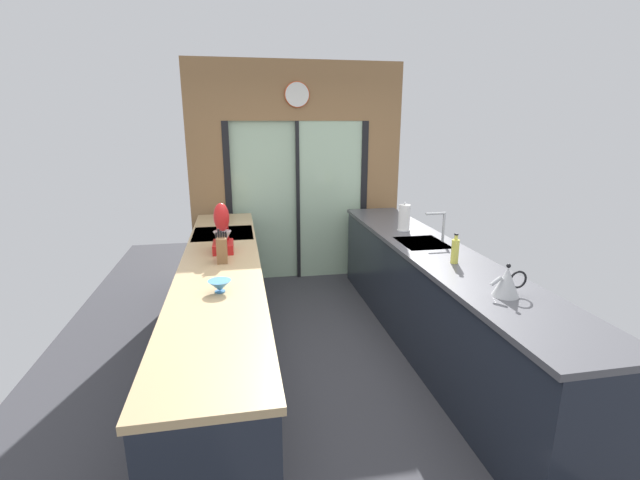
{
  "coord_description": "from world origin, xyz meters",
  "views": [
    {
      "loc": [
        -0.75,
        -3.06,
        1.98
      ],
      "look_at": [
        -0.04,
        0.67,
        0.96
      ],
      "focal_mm": 24.52,
      "sensor_mm": 36.0,
      "label": 1
    }
  ],
  "objects_px": {
    "mixing_bowl": "(220,286)",
    "paper_towel_roll": "(404,218)",
    "kettle": "(507,282)",
    "oven_range": "(226,277)",
    "knife_block": "(222,249)",
    "stand_mixer": "(222,233)",
    "soap_bottle": "(455,251)"
  },
  "relations": [
    {
      "from": "kettle",
      "to": "paper_towel_roll",
      "type": "distance_m",
      "value": 1.75
    },
    {
      "from": "knife_block",
      "to": "soap_bottle",
      "type": "xyz_separation_m",
      "value": [
        1.78,
        -0.37,
        -0.0
      ]
    },
    {
      "from": "mixing_bowl",
      "to": "paper_towel_roll",
      "type": "bearing_deg",
      "value": 37.23
    },
    {
      "from": "knife_block",
      "to": "soap_bottle",
      "type": "bearing_deg",
      "value": -11.77
    },
    {
      "from": "knife_block",
      "to": "kettle",
      "type": "relative_size",
      "value": 1.05
    },
    {
      "from": "soap_bottle",
      "to": "stand_mixer",
      "type": "bearing_deg",
      "value": 159.62
    },
    {
      "from": "kettle",
      "to": "paper_towel_roll",
      "type": "xyz_separation_m",
      "value": [
        -0.0,
        1.75,
        0.04
      ]
    },
    {
      "from": "mixing_bowl",
      "to": "soap_bottle",
      "type": "xyz_separation_m",
      "value": [
        1.78,
        0.28,
        0.06
      ]
    },
    {
      "from": "soap_bottle",
      "to": "paper_towel_roll",
      "type": "height_order",
      "value": "paper_towel_roll"
    },
    {
      "from": "stand_mixer",
      "to": "oven_range",
      "type": "bearing_deg",
      "value": 91.62
    },
    {
      "from": "kettle",
      "to": "mixing_bowl",
      "type": "bearing_deg",
      "value": 167.3
    },
    {
      "from": "oven_range",
      "to": "knife_block",
      "type": "distance_m",
      "value": 1.1
    },
    {
      "from": "oven_range",
      "to": "kettle",
      "type": "height_order",
      "value": "kettle"
    },
    {
      "from": "kettle",
      "to": "oven_range",
      "type": "bearing_deg",
      "value": 132.14
    },
    {
      "from": "oven_range",
      "to": "mixing_bowl",
      "type": "relative_size",
      "value": 6.18
    },
    {
      "from": "mixing_bowl",
      "to": "paper_towel_roll",
      "type": "distance_m",
      "value": 2.24
    },
    {
      "from": "oven_range",
      "to": "knife_block",
      "type": "xyz_separation_m",
      "value": [
        0.02,
        -0.94,
        0.57
      ]
    },
    {
      "from": "mixing_bowl",
      "to": "kettle",
      "type": "bearing_deg",
      "value": -12.7
    },
    {
      "from": "knife_block",
      "to": "stand_mixer",
      "type": "xyz_separation_m",
      "value": [
        0.0,
        0.29,
        0.06
      ]
    },
    {
      "from": "knife_block",
      "to": "paper_towel_roll",
      "type": "distance_m",
      "value": 1.91
    },
    {
      "from": "mixing_bowl",
      "to": "paper_towel_roll",
      "type": "xyz_separation_m",
      "value": [
        1.78,
        1.35,
        0.09
      ]
    },
    {
      "from": "oven_range",
      "to": "knife_block",
      "type": "relative_size",
      "value": 3.47
    },
    {
      "from": "oven_range",
      "to": "soap_bottle",
      "type": "distance_m",
      "value": 2.3
    },
    {
      "from": "oven_range",
      "to": "soap_bottle",
      "type": "relative_size",
      "value": 3.86
    },
    {
      "from": "oven_range",
      "to": "mixing_bowl",
      "type": "distance_m",
      "value": 1.67
    },
    {
      "from": "oven_range",
      "to": "stand_mixer",
      "type": "height_order",
      "value": "stand_mixer"
    },
    {
      "from": "stand_mixer",
      "to": "soap_bottle",
      "type": "distance_m",
      "value": 1.9
    },
    {
      "from": "paper_towel_roll",
      "to": "knife_block",
      "type": "bearing_deg",
      "value": -158.41
    },
    {
      "from": "oven_range",
      "to": "paper_towel_roll",
      "type": "relative_size",
      "value": 3.13
    },
    {
      "from": "kettle",
      "to": "paper_towel_roll",
      "type": "height_order",
      "value": "paper_towel_roll"
    },
    {
      "from": "oven_range",
      "to": "paper_towel_roll",
      "type": "bearing_deg",
      "value": -7.47
    },
    {
      "from": "mixing_bowl",
      "to": "kettle",
      "type": "relative_size",
      "value": 0.59
    }
  ]
}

